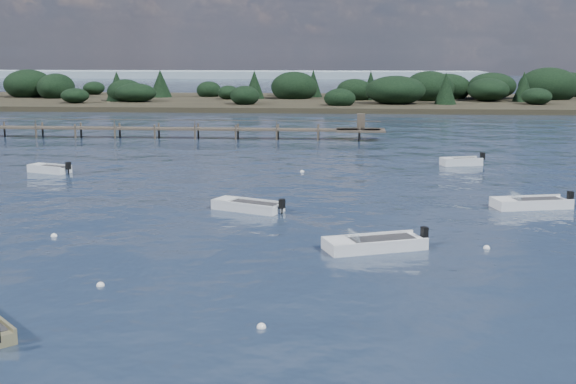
# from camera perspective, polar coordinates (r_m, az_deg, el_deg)

# --- Properties ---
(ground) EXTENTS (400.00, 400.00, 0.00)m
(ground) POSITION_cam_1_polar(r_m,az_deg,el_deg) (87.17, 2.95, 5.10)
(ground) COLOR #152133
(ground) RESTS_ON ground
(dinghy_mid_white_b) EXTENTS (4.91, 2.67, 1.20)m
(dinghy_mid_white_b) POSITION_cam_1_polar(r_m,az_deg,el_deg) (44.42, 18.63, -0.98)
(dinghy_mid_white_b) COLOR silver
(dinghy_mid_white_b) RESTS_ON ground
(tender_far_grey_b) EXTENTS (3.67, 2.10, 1.23)m
(tender_far_grey_b) POSITION_cam_1_polar(r_m,az_deg,el_deg) (59.61, 13.52, 2.24)
(tender_far_grey_b) COLOR silver
(tender_far_grey_b) RESTS_ON ground
(dinghy_mid_grey) EXTENTS (4.40, 3.05, 1.11)m
(dinghy_mid_grey) POSITION_cam_1_polar(r_m,az_deg,el_deg) (41.46, -3.20, -1.24)
(dinghy_mid_grey) COLOR silver
(dinghy_mid_grey) RESTS_ON ground
(tender_far_grey) EXTENTS (3.64, 2.31, 1.16)m
(tender_far_grey) POSITION_cam_1_polar(r_m,az_deg,el_deg) (57.33, -18.32, 1.64)
(tender_far_grey) COLOR silver
(tender_far_grey) RESTS_ON ground
(dinghy_mid_white_a) EXTENTS (5.01, 3.27, 1.17)m
(dinghy_mid_white_a) POSITION_cam_1_polar(r_m,az_deg,el_deg) (33.54, 6.82, -4.25)
(dinghy_mid_white_a) COLOR silver
(dinghy_mid_white_a) RESTS_ON ground
(buoy_a) EXTENTS (0.32, 0.32, 0.32)m
(buoy_a) POSITION_cam_1_polar(r_m,az_deg,el_deg) (24.19, -2.12, -10.66)
(buoy_a) COLOR silver
(buoy_a) RESTS_ON ground
(buoy_b) EXTENTS (0.32, 0.32, 0.32)m
(buoy_b) POSITION_cam_1_polar(r_m,az_deg,el_deg) (34.68, 15.42, -4.33)
(buoy_b) COLOR silver
(buoy_b) RESTS_ON ground
(buoy_c) EXTENTS (0.32, 0.32, 0.32)m
(buoy_c) POSITION_cam_1_polar(r_m,az_deg,el_deg) (37.41, -18.00, -3.36)
(buoy_c) COLOR silver
(buoy_c) RESTS_ON ground
(buoy_e) EXTENTS (0.32, 0.32, 0.32)m
(buoy_e) POSITION_cam_1_polar(r_m,az_deg,el_deg) (54.63, 1.12, 1.58)
(buoy_e) COLOR silver
(buoy_e) RESTS_ON ground
(buoy_extra_a) EXTENTS (0.32, 0.32, 0.32)m
(buoy_extra_a) POSITION_cam_1_polar(r_m,az_deg,el_deg) (29.17, -14.60, -7.19)
(buoy_extra_a) COLOR silver
(buoy_extra_a) RESTS_ON ground
(jetty) EXTENTS (64.50, 3.20, 3.40)m
(jetty) POSITION_cam_1_polar(r_m,az_deg,el_deg) (78.82, -13.35, 4.91)
(jetty) COLOR #463E33
(jetty) RESTS_ON ground
(far_headland) EXTENTS (190.00, 40.00, 5.80)m
(far_headland) POSITION_cam_1_polar(r_m,az_deg,el_deg) (128.90, 14.72, 7.53)
(far_headland) COLOR black
(far_headland) RESTS_ON ground
(distant_haze) EXTENTS (280.00, 20.00, 2.40)m
(distant_haze) POSITION_cam_1_polar(r_m,az_deg,el_deg) (272.89, -15.52, 8.72)
(distant_haze) COLOR #8397A2
(distant_haze) RESTS_ON ground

